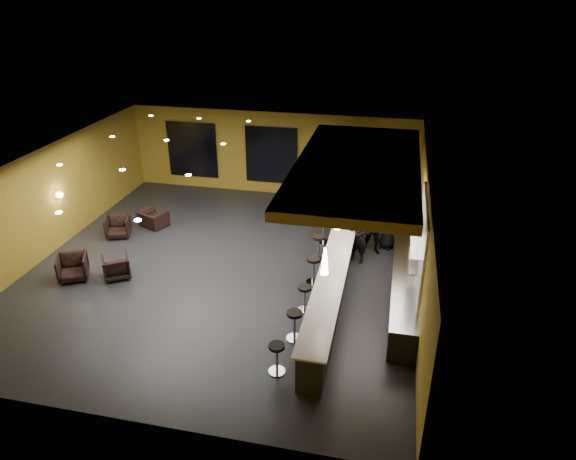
% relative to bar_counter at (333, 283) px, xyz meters
% --- Properties ---
extents(floor, '(12.00, 13.00, 0.10)m').
position_rel_bar_counter_xyz_m(floor, '(-3.65, 1.00, -0.55)').
color(floor, black).
rests_on(floor, ground).
extents(ceiling, '(12.00, 13.00, 0.10)m').
position_rel_bar_counter_xyz_m(ceiling, '(-3.65, 1.00, 3.05)').
color(ceiling, black).
extents(wall_back, '(12.00, 0.10, 3.50)m').
position_rel_bar_counter_xyz_m(wall_back, '(-3.65, 7.55, 1.25)').
color(wall_back, olive).
rests_on(wall_back, floor).
extents(wall_front, '(12.00, 0.10, 3.50)m').
position_rel_bar_counter_xyz_m(wall_front, '(-3.65, -5.55, 1.25)').
color(wall_front, olive).
rests_on(wall_front, floor).
extents(wall_left, '(0.10, 13.00, 3.50)m').
position_rel_bar_counter_xyz_m(wall_left, '(-9.70, 1.00, 1.25)').
color(wall_left, olive).
rests_on(wall_left, floor).
extents(wall_right, '(0.10, 13.00, 3.50)m').
position_rel_bar_counter_xyz_m(wall_right, '(2.40, 1.00, 1.25)').
color(wall_right, olive).
rests_on(wall_right, floor).
extents(wood_soffit, '(3.60, 8.00, 0.28)m').
position_rel_bar_counter_xyz_m(wood_soffit, '(0.35, 2.00, 2.86)').
color(wood_soffit, '#A87F31').
rests_on(wood_soffit, ceiling).
extents(window_left, '(2.20, 0.06, 2.40)m').
position_rel_bar_counter_xyz_m(window_left, '(-7.15, 7.44, 1.20)').
color(window_left, black).
rests_on(window_left, wall_back).
extents(window_center, '(2.20, 0.06, 2.40)m').
position_rel_bar_counter_xyz_m(window_center, '(-3.65, 7.44, 1.20)').
color(window_center, black).
rests_on(window_center, wall_back).
extents(window_right, '(2.20, 0.06, 2.40)m').
position_rel_bar_counter_xyz_m(window_right, '(-0.65, 7.44, 1.20)').
color(window_right, black).
rests_on(window_right, wall_back).
extents(tile_backsplash, '(0.06, 3.20, 2.40)m').
position_rel_bar_counter_xyz_m(tile_backsplash, '(2.31, 0.00, 1.50)').
color(tile_backsplash, white).
rests_on(tile_backsplash, wall_right).
extents(bar_counter, '(0.60, 8.00, 1.00)m').
position_rel_bar_counter_xyz_m(bar_counter, '(0.00, 0.00, 0.00)').
color(bar_counter, black).
rests_on(bar_counter, floor).
extents(bar_top, '(0.78, 8.10, 0.05)m').
position_rel_bar_counter_xyz_m(bar_top, '(0.00, 0.00, 0.52)').
color(bar_top, silver).
rests_on(bar_top, bar_counter).
extents(prep_counter, '(0.70, 6.00, 0.86)m').
position_rel_bar_counter_xyz_m(prep_counter, '(2.00, 0.50, -0.07)').
color(prep_counter, black).
rests_on(prep_counter, floor).
extents(prep_top, '(0.72, 6.00, 0.03)m').
position_rel_bar_counter_xyz_m(prep_top, '(2.00, 0.50, 0.39)').
color(prep_top, silver).
rests_on(prep_top, prep_counter).
extents(wall_shelf_lower, '(0.30, 1.50, 0.03)m').
position_rel_bar_counter_xyz_m(wall_shelf_lower, '(2.17, -0.20, 1.10)').
color(wall_shelf_lower, silver).
rests_on(wall_shelf_lower, wall_right).
extents(wall_shelf_upper, '(0.30, 1.50, 0.03)m').
position_rel_bar_counter_xyz_m(wall_shelf_upper, '(2.17, -0.20, 1.55)').
color(wall_shelf_upper, silver).
rests_on(wall_shelf_upper, wall_right).
extents(column, '(0.60, 0.60, 3.50)m').
position_rel_bar_counter_xyz_m(column, '(0.00, 4.60, 1.25)').
color(column, brown).
rests_on(column, floor).
extents(wall_sconce, '(0.22, 0.22, 0.22)m').
position_rel_bar_counter_xyz_m(wall_sconce, '(-9.53, 1.50, 1.30)').
color(wall_sconce, '#FFE5B2').
rests_on(wall_sconce, wall_left).
extents(pendant_0, '(0.20, 0.20, 0.70)m').
position_rel_bar_counter_xyz_m(pendant_0, '(0.00, -2.00, 1.85)').
color(pendant_0, white).
rests_on(pendant_0, wood_soffit).
extents(pendant_1, '(0.20, 0.20, 0.70)m').
position_rel_bar_counter_xyz_m(pendant_1, '(0.00, 0.50, 1.85)').
color(pendant_1, white).
rests_on(pendant_1, wood_soffit).
extents(pendant_2, '(0.20, 0.20, 0.70)m').
position_rel_bar_counter_xyz_m(pendant_2, '(0.00, 3.00, 1.85)').
color(pendant_2, white).
rests_on(pendant_2, wood_soffit).
extents(staff_a, '(0.77, 0.63, 1.84)m').
position_rel_bar_counter_xyz_m(staff_a, '(0.50, 2.31, 0.42)').
color(staff_a, black).
rests_on(staff_a, floor).
extents(staff_b, '(1.02, 0.87, 1.85)m').
position_rel_bar_counter_xyz_m(staff_b, '(0.95, 2.98, 0.43)').
color(staff_b, black).
rests_on(staff_b, floor).
extents(staff_c, '(0.87, 0.72, 1.54)m').
position_rel_bar_counter_xyz_m(staff_c, '(1.40, 3.45, 0.27)').
color(staff_c, black).
rests_on(staff_c, floor).
extents(armchair_a, '(1.14, 1.16, 0.79)m').
position_rel_bar_counter_xyz_m(armchair_a, '(-7.95, -0.63, -0.10)').
color(armchair_a, black).
rests_on(armchair_a, floor).
extents(armchair_b, '(1.09, 1.10, 0.73)m').
position_rel_bar_counter_xyz_m(armchair_b, '(-6.70, -0.26, -0.13)').
color(armchair_b, black).
rests_on(armchair_b, floor).
extents(armchair_c, '(1.03, 1.05, 0.75)m').
position_rel_bar_counter_xyz_m(armchair_c, '(-8.05, 2.30, -0.12)').
color(armchair_c, black).
rests_on(armchair_c, floor).
extents(armchair_d, '(1.22, 1.15, 0.63)m').
position_rel_bar_counter_xyz_m(armchair_d, '(-7.19, 3.32, -0.19)').
color(armchair_d, black).
rests_on(armchair_d, floor).
extents(bar_stool_0, '(0.41, 0.41, 0.80)m').
position_rel_bar_counter_xyz_m(bar_stool_0, '(-0.86, -3.39, 0.01)').
color(bar_stool_0, silver).
rests_on(bar_stool_0, floor).
extents(bar_stool_1, '(0.42, 0.42, 0.83)m').
position_rel_bar_counter_xyz_m(bar_stool_1, '(-0.71, -2.09, 0.03)').
color(bar_stool_1, silver).
rests_on(bar_stool_1, floor).
extents(bar_stool_2, '(0.39, 0.39, 0.77)m').
position_rel_bar_counter_xyz_m(bar_stool_2, '(-0.69, -0.78, -0.01)').
color(bar_stool_2, silver).
rests_on(bar_stool_2, floor).
extents(bar_stool_3, '(0.43, 0.43, 0.85)m').
position_rel_bar_counter_xyz_m(bar_stool_3, '(-0.69, 0.70, 0.04)').
color(bar_stool_3, silver).
rests_on(bar_stool_3, floor).
extents(bar_stool_4, '(0.43, 0.43, 0.85)m').
position_rel_bar_counter_xyz_m(bar_stool_4, '(-0.77, 2.17, 0.04)').
color(bar_stool_4, silver).
rests_on(bar_stool_4, floor).
extents(bar_stool_5, '(0.44, 0.44, 0.86)m').
position_rel_bar_counter_xyz_m(bar_stool_5, '(-0.77, 3.35, 0.05)').
color(bar_stool_5, silver).
rests_on(bar_stool_5, floor).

